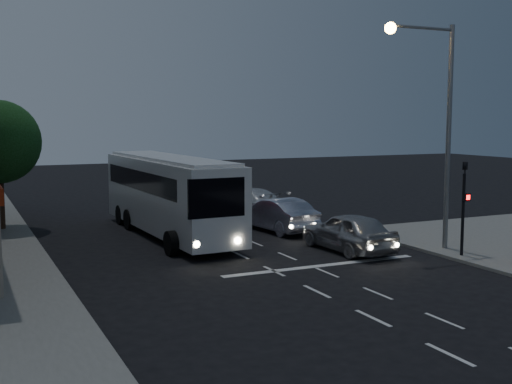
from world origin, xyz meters
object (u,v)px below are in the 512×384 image
car_suv (348,232)px  streetlight (437,111)px  car_sedan_c (204,195)px  car_sedan_a (277,215)px  car_extra (178,186)px  tour_bus (169,193)px  traffic_signal_main (464,197)px  car_sedan_b (244,202)px

car_suv → streetlight: (3.02, -1.60, 4.92)m
car_sedan_c → streetlight: 17.94m
streetlight → car_sedan_a: bearing=116.2°
car_suv → car_extra: (-0.33, 21.09, -0.11)m
tour_bus → car_sedan_a: (5.11, -0.99, -1.19)m
tour_bus → car_suv: size_ratio=2.54×
car_sedan_a → car_suv: bearing=88.8°
car_sedan_a → traffic_signal_main: 9.44m
car_sedan_b → streetlight: size_ratio=0.62×
car_sedan_b → car_sedan_a: bearing=69.4°
car_suv → streetlight: streetlight is taller
car_extra → streetlight: size_ratio=0.48×
car_extra → traffic_signal_main: (3.61, -24.11, 1.71)m
car_suv → car_sedan_c: (-0.57, 15.24, -0.12)m
car_extra → car_sedan_a: bearing=100.7°
car_suv → car_sedan_b: (-0.04, 10.37, -0.01)m
car_sedan_c → streetlight: bearing=106.3°
car_sedan_b → streetlight: streetlight is taller
streetlight → tour_bus: bearing=136.8°
car_suv → car_sedan_c: 15.25m
car_sedan_a → streetlight: size_ratio=0.55×
car_suv → traffic_signal_main: 4.74m
tour_bus → car_extra: bearing=68.1°
car_suv → traffic_signal_main: size_ratio=1.16×
car_sedan_a → traffic_signal_main: traffic_signal_main is taller
car_sedan_b → car_extra: size_ratio=1.30×
car_sedan_c → tour_bus: bearing=64.5°
car_sedan_b → streetlight: (3.06, -11.97, 4.93)m
tour_bus → streetlight: streetlight is taller
car_sedan_a → car_sedan_b: 4.90m
car_suv → car_extra: bearing=-91.7°
car_sedan_a → tour_bus: bearing=-17.0°
tour_bus → traffic_signal_main: (8.86, -9.50, 0.43)m
car_sedan_c → car_sedan_b: bearing=100.4°
car_sedan_a → car_sedan_c: size_ratio=0.98×
car_sedan_a → traffic_signal_main: (3.74, -8.51, 1.61)m
car_extra → tour_bus: bearing=81.4°
car_suv → car_sedan_a: (-0.47, 5.49, -0.00)m
streetlight → car_suv: bearing=152.1°
car_sedan_c → traffic_signal_main: (3.85, -18.26, 1.72)m
car_sedan_c → streetlight: (3.59, -16.84, 5.04)m
car_suv → car_extra: 21.09m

